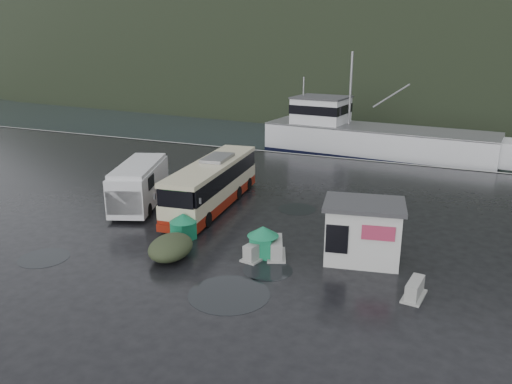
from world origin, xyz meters
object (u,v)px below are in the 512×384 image
at_px(waste_bin_left, 184,239).
at_px(ticket_kiosk, 361,259).
at_px(jersey_barrier_a, 276,256).
at_px(fishing_trawler, 377,147).
at_px(waste_bin_right, 263,256).
at_px(jersey_barrier_c, 414,297).
at_px(dome_tent, 171,258).
at_px(coach_bus, 213,206).
at_px(white_van, 141,206).
at_px(jersey_barrier_b, 257,258).

height_order(waste_bin_left, ticket_kiosk, ticket_kiosk).
distance_m(jersey_barrier_a, fishing_trawler, 27.93).
relative_size(waste_bin_right, ticket_kiosk, 0.42).
relative_size(waste_bin_left, waste_bin_right, 0.93).
height_order(waste_bin_right, jersey_barrier_c, waste_bin_right).
bearing_deg(fishing_trawler, dome_tent, -92.61).
relative_size(coach_bus, ticket_kiosk, 2.93).
relative_size(coach_bus, fishing_trawler, 0.42).
xyz_separation_m(waste_bin_left, jersey_barrier_a, (5.25, -0.07, 0.00)).
bearing_deg(coach_bus, white_van, -163.39).
xyz_separation_m(waste_bin_left, jersey_barrier_c, (11.86, -1.60, 0.00)).
distance_m(waste_bin_left, fishing_trawler, 28.29).
bearing_deg(jersey_barrier_b, fishing_trawler, 89.07).
bearing_deg(waste_bin_left, white_van, 145.87).
height_order(jersey_barrier_c, fishing_trawler, fishing_trawler).
relative_size(waste_bin_right, fishing_trawler, 0.06).
relative_size(ticket_kiosk, jersey_barrier_a, 2.09).
bearing_deg(coach_bus, jersey_barrier_a, -47.26).
height_order(white_van, fishing_trawler, fishing_trawler).
bearing_deg(jersey_barrier_a, fishing_trawler, 90.68).
distance_m(white_van, ticket_kiosk, 14.66).
xyz_separation_m(jersey_barrier_b, jersey_barrier_c, (7.40, -0.95, 0.00)).
distance_m(white_van, waste_bin_left, 6.48).
xyz_separation_m(waste_bin_right, jersey_barrier_b, (-0.19, -0.35, 0.00)).
relative_size(coach_bus, jersey_barrier_a, 6.13).
xyz_separation_m(coach_bus, waste_bin_left, (1.16, -5.43, 0.00)).
bearing_deg(white_van, jersey_barrier_a, -39.89).
bearing_deg(dome_tent, jersey_barrier_a, 25.73).
distance_m(waste_bin_left, jersey_barrier_b, 4.51).
xyz_separation_m(jersey_barrier_a, jersey_barrier_c, (6.61, -1.53, 0.00)).
distance_m(dome_tent, fishing_trawler, 30.42).
distance_m(waste_bin_left, waste_bin_right, 4.66).
xyz_separation_m(waste_bin_left, waste_bin_right, (4.65, -0.30, 0.00)).
bearing_deg(dome_tent, white_van, 135.67).
bearing_deg(waste_bin_left, ticket_kiosk, 7.44).
bearing_deg(white_van, coach_bus, 2.56).
relative_size(waste_bin_right, jersey_barrier_c, 1.01).
bearing_deg(jersey_barrier_a, ticket_kiosk, 18.09).
relative_size(white_van, ticket_kiosk, 1.80).
relative_size(waste_bin_right, dome_tent, 0.55).
bearing_deg(jersey_barrier_b, dome_tent, -156.78).
height_order(ticket_kiosk, fishing_trawler, fishing_trawler).
bearing_deg(coach_bus, dome_tent, -83.17).
xyz_separation_m(coach_bus, dome_tent, (1.84, -7.70, 0.00)).
xyz_separation_m(coach_bus, jersey_barrier_c, (13.02, -7.03, 0.00)).
bearing_deg(waste_bin_right, ticket_kiosk, 18.51).
bearing_deg(jersey_barrier_c, coach_bus, 151.62).
bearing_deg(ticket_kiosk, fishing_trawler, 88.25).
bearing_deg(jersey_barrier_c, jersey_barrier_b, 172.70).
distance_m(waste_bin_left, ticket_kiosk, 9.18).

